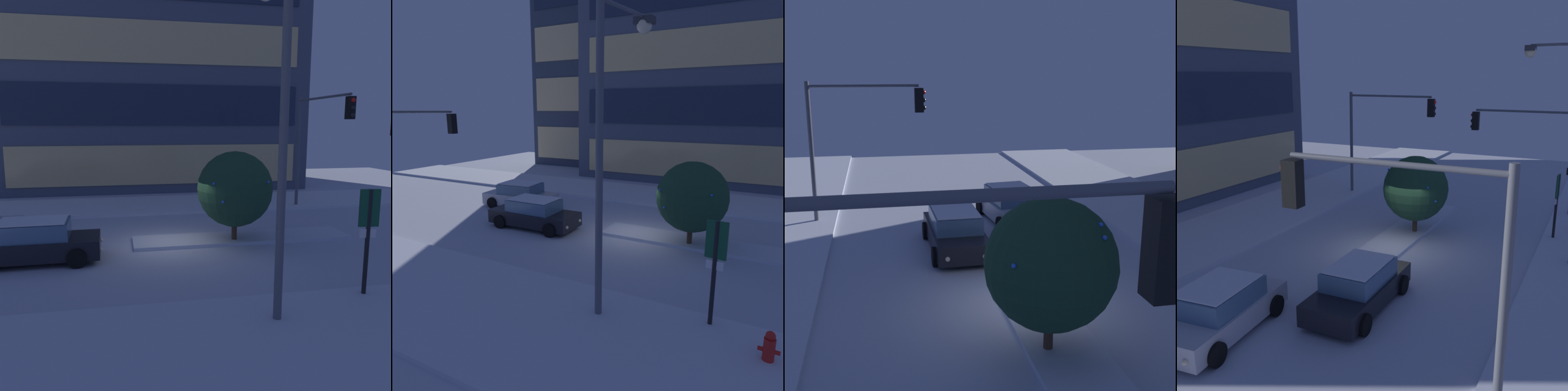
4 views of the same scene
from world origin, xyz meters
TOP-DOWN VIEW (x-y plane):
  - ground at (0.00, 0.00)m, footprint 52.00×52.00m
  - median_strip at (2.96, 0.27)m, footprint 9.00×1.80m
  - car_near at (-4.96, -1.14)m, footprint 4.56×2.07m
  - car_far at (-8.10, 1.74)m, footprint 4.50×2.45m
  - traffic_light_corner_near_left at (-9.34, -4.44)m, footprint 0.32×4.81m
  - traffic_light_corner_near_right at (8.76, -4.11)m, footprint 0.32×5.63m
  - decorated_tree_median at (2.50, -0.10)m, footprint 3.00×3.05m

SIDE VIEW (x-z plane):
  - ground at x=0.00m, z-range 0.00..0.00m
  - median_strip at x=2.96m, z-range 0.00..0.14m
  - car_near at x=-4.96m, z-range -0.04..1.46m
  - car_far at x=-8.10m, z-range -0.04..1.46m
  - decorated_tree_median at x=2.50m, z-range 0.34..4.04m
  - traffic_light_corner_near_right at x=8.76m, z-range 1.13..6.72m
  - traffic_light_corner_near_left at x=-9.34m, z-range 1.20..7.08m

